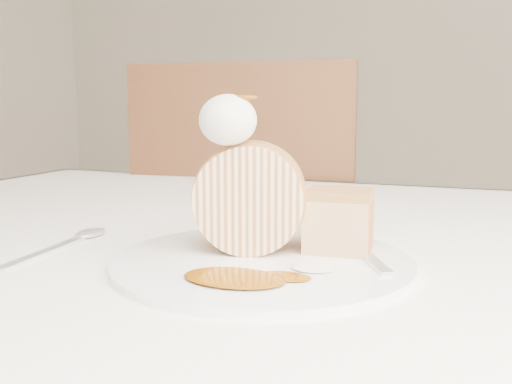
% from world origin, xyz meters
% --- Properties ---
extents(table, '(1.40, 0.90, 0.75)m').
position_xyz_m(table, '(0.00, 0.20, 0.66)').
color(table, white).
rests_on(table, ground).
extents(chair_far, '(0.50, 0.50, 0.98)m').
position_xyz_m(chair_far, '(-0.29, 0.77, 0.56)').
color(chair_far, brown).
rests_on(chair_far, ground).
extents(plate, '(0.29, 0.29, 0.01)m').
position_xyz_m(plate, '(-0.02, 0.07, 0.75)').
color(plate, white).
rests_on(plate, table).
extents(roulade_slice, '(0.11, 0.08, 0.10)m').
position_xyz_m(roulade_slice, '(-0.04, 0.09, 0.81)').
color(roulade_slice, beige).
rests_on(roulade_slice, plate).
extents(cake_chunk, '(0.06, 0.06, 0.05)m').
position_xyz_m(cake_chunk, '(0.04, 0.12, 0.78)').
color(cake_chunk, '#B88245').
rests_on(cake_chunk, plate).
extents(whipped_cream, '(0.05, 0.05, 0.05)m').
position_xyz_m(whipped_cream, '(-0.05, 0.07, 0.88)').
color(whipped_cream, white).
rests_on(whipped_cream, roulade_slice).
extents(caramel_drizzle, '(0.03, 0.02, 0.01)m').
position_xyz_m(caramel_drizzle, '(-0.04, 0.08, 0.91)').
color(caramel_drizzle, '#793D05').
rests_on(caramel_drizzle, whipped_cream).
extents(caramel_pool, '(0.09, 0.06, 0.00)m').
position_xyz_m(caramel_pool, '(-0.02, 0.00, 0.76)').
color(caramel_pool, '#793D05').
rests_on(caramel_pool, plate).
extents(fork, '(0.09, 0.15, 0.00)m').
position_xyz_m(fork, '(0.07, 0.10, 0.76)').
color(fork, silver).
rests_on(fork, plate).
extents(spoon, '(0.04, 0.15, 0.00)m').
position_xyz_m(spoon, '(-0.23, 0.03, 0.75)').
color(spoon, silver).
rests_on(spoon, table).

